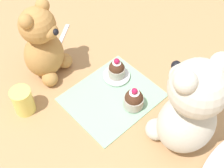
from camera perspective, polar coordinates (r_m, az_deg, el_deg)
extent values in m
plane|color=tan|center=(0.81, 0.00, -2.48)|extent=(4.00, 4.00, 0.00)
cube|color=#8EBC99|center=(0.81, 0.00, -2.35)|extent=(0.23, 0.19, 0.01)
ellipsoid|color=beige|center=(0.70, 13.39, -6.96)|extent=(0.15, 0.14, 0.15)
sphere|color=beige|center=(0.60, 15.49, -0.79)|extent=(0.12, 0.12, 0.12)
ellipsoid|color=beige|center=(0.62, 12.73, 1.65)|extent=(0.07, 0.06, 0.04)
sphere|color=black|center=(0.63, 11.67, 3.29)|extent=(0.02, 0.02, 0.02)
sphere|color=beige|center=(0.59, 19.38, 3.51)|extent=(0.04, 0.04, 0.04)
sphere|color=beige|center=(0.54, 13.28, 0.42)|extent=(0.04, 0.04, 0.04)
sphere|color=beige|center=(0.77, 13.29, -5.27)|extent=(0.05, 0.05, 0.05)
sphere|color=beige|center=(0.73, 8.08, -8.19)|extent=(0.05, 0.05, 0.05)
ellipsoid|color=#B78447|center=(0.84, -12.28, 5.30)|extent=(0.14, 0.13, 0.13)
sphere|color=#B78447|center=(0.77, -13.52, 10.41)|extent=(0.09, 0.09, 0.09)
ellipsoid|color=#B78447|center=(0.76, -11.28, 9.39)|extent=(0.05, 0.05, 0.03)
sphere|color=black|center=(0.75, -10.31, 9.34)|extent=(0.02, 0.02, 0.02)
sphere|color=#B78447|center=(0.73, -15.49, 10.98)|extent=(0.03, 0.03, 0.03)
sphere|color=#B78447|center=(0.77, -12.62, 13.82)|extent=(0.03, 0.03, 0.03)
sphere|color=#B78447|center=(0.84, -11.29, 0.98)|extent=(0.04, 0.04, 0.04)
sphere|color=#B78447|center=(0.87, -8.65, 4.24)|extent=(0.04, 0.04, 0.04)
cylinder|color=#B2ADA3|center=(0.78, 3.96, -3.22)|extent=(0.05, 0.05, 0.03)
sphere|color=#472819|center=(0.77, 4.02, -2.58)|extent=(0.05, 0.05, 0.05)
cylinder|color=white|center=(0.75, 4.11, -1.63)|extent=(0.03, 0.03, 0.00)
sphere|color=#B71947|center=(0.74, 4.14, -1.29)|extent=(0.02, 0.02, 0.02)
cylinder|color=silver|center=(0.84, 0.82, 1.55)|extent=(0.07, 0.07, 0.01)
cylinder|color=#B2ADA3|center=(0.83, 0.84, 2.30)|extent=(0.04, 0.04, 0.03)
sphere|color=#472819|center=(0.82, 0.85, 2.96)|extent=(0.04, 0.04, 0.04)
cylinder|color=white|center=(0.81, 0.86, 3.86)|extent=(0.02, 0.02, 0.00)
sphere|color=#B71947|center=(0.80, 0.87, 4.20)|extent=(0.02, 0.02, 0.02)
cylinder|color=#EADB66|center=(0.79, -15.97, -2.97)|extent=(0.05, 0.05, 0.07)
cube|color=silver|center=(0.97, -9.11, 8.52)|extent=(0.10, 0.08, 0.01)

